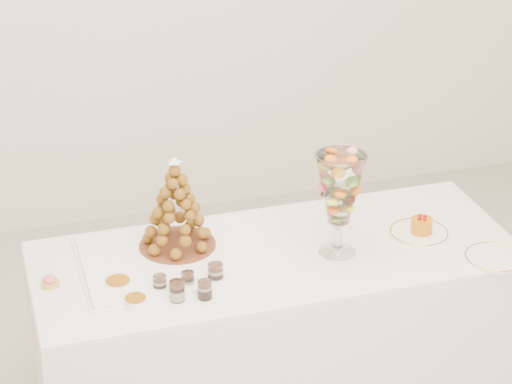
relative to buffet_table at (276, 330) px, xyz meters
name	(u,v)px	position (x,y,z in m)	size (l,w,h in m)	color
buffet_table	(276,330)	(0.00, 0.00, 0.00)	(1.79, 0.72, 0.68)	white
lace_tray	(175,259)	(-0.37, 0.05, 0.35)	(0.66, 0.49, 0.02)	white
macaron_vase	(340,190)	(0.22, -0.06, 0.59)	(0.18, 0.18, 0.39)	white
cake_plate	(419,233)	(0.56, -0.02, 0.35)	(0.23, 0.23, 0.01)	white
spare_plate	(495,258)	(0.75, -0.27, 0.35)	(0.22, 0.22, 0.01)	white
pink_tart	(50,281)	(-0.82, 0.01, 0.36)	(0.06, 0.06, 0.04)	tan
verrine_a	(160,284)	(-0.46, -0.14, 0.37)	(0.05, 0.05, 0.06)	white
verrine_b	(188,280)	(-0.37, -0.14, 0.37)	(0.05, 0.05, 0.06)	white
verrine_c	(215,273)	(-0.27, -0.13, 0.38)	(0.05, 0.05, 0.07)	white
verrine_d	(177,291)	(-0.42, -0.20, 0.38)	(0.05, 0.05, 0.07)	white
verrine_e	(205,290)	(-0.33, -0.22, 0.37)	(0.05, 0.05, 0.07)	white
ramekin_back	(118,284)	(-0.60, -0.07, 0.36)	(0.09, 0.09, 0.03)	white
ramekin_front	(135,301)	(-0.56, -0.19, 0.35)	(0.08, 0.08, 0.02)	white
croquembouche	(176,204)	(-0.34, 0.12, 0.53)	(0.28, 0.28, 0.35)	brown
mousse_cake	(422,225)	(0.57, -0.03, 0.38)	(0.08, 0.08, 0.07)	#CE6D09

